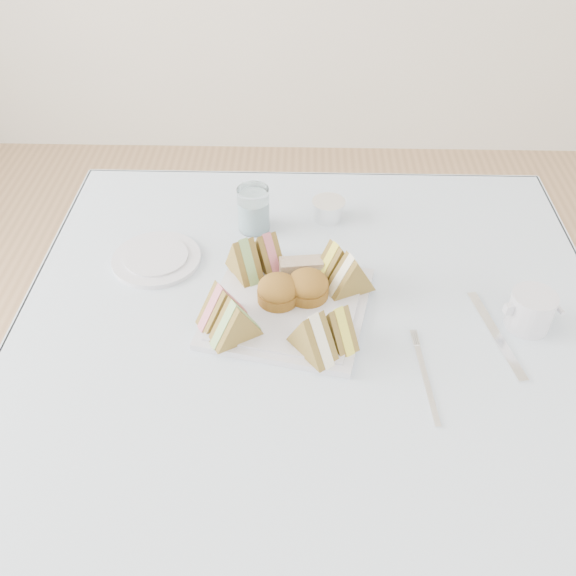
{
  "coord_description": "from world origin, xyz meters",
  "views": [
    {
      "loc": [
        -0.02,
        -0.77,
        1.51
      ],
      "look_at": [
        -0.04,
        0.05,
        0.8
      ],
      "focal_mm": 40.0,
      "sensor_mm": 36.0,
      "label": 1
    }
  ],
  "objects_px": {
    "water_glass": "(254,209)",
    "creamer_jug": "(531,310)",
    "table": "(308,460)",
    "serving_plate": "(288,307)"
  },
  "relations": [
    {
      "from": "water_glass",
      "to": "creamer_jug",
      "type": "xyz_separation_m",
      "value": [
        0.48,
        -0.27,
        -0.01
      ]
    },
    {
      "from": "table",
      "to": "serving_plate",
      "type": "height_order",
      "value": "serving_plate"
    },
    {
      "from": "table",
      "to": "water_glass",
      "type": "distance_m",
      "value": 0.53
    },
    {
      "from": "water_glass",
      "to": "creamer_jug",
      "type": "relative_size",
      "value": 1.24
    },
    {
      "from": "table",
      "to": "water_glass",
      "type": "bearing_deg",
      "value": 111.97
    },
    {
      "from": "table",
      "to": "water_glass",
      "type": "xyz_separation_m",
      "value": [
        -0.12,
        0.29,
        0.42
      ]
    },
    {
      "from": "serving_plate",
      "to": "creamer_jug",
      "type": "distance_m",
      "value": 0.41
    },
    {
      "from": "table",
      "to": "water_glass",
      "type": "height_order",
      "value": "water_glass"
    },
    {
      "from": "serving_plate",
      "to": "water_glass",
      "type": "bearing_deg",
      "value": 119.45
    },
    {
      "from": "table",
      "to": "water_glass",
      "type": "relative_size",
      "value": 9.7
    }
  ]
}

